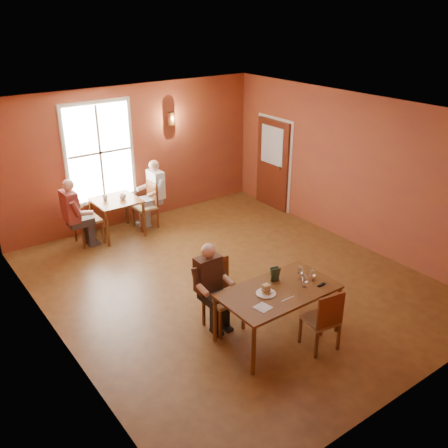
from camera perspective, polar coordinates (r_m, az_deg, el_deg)
ground at (r=8.90m, az=0.76°, el=-6.61°), size 6.00×7.00×0.01m
wall_back at (r=11.09m, az=-10.21°, el=7.76°), size 6.00×0.04×3.00m
wall_front at (r=6.11m, az=21.12°, el=-7.58°), size 6.00×0.04×3.00m
wall_left at (r=7.02m, az=-19.20°, el=-3.07°), size 0.04×7.00×3.00m
wall_right at (r=10.23m, az=14.46°, el=5.99°), size 0.04×7.00×3.00m
ceiling at (r=7.81m, az=0.89°, el=12.68°), size 6.00×7.00×0.04m
window at (r=10.68m, az=-14.02°, el=7.91°), size 1.36×0.10×1.96m
door at (r=11.83m, az=5.54°, el=6.78°), size 0.12×1.04×2.10m
wall_sconce at (r=11.24m, az=-6.06°, el=11.90°), size 0.16×0.16×0.28m
main_table at (r=7.41m, az=6.13°, el=-10.12°), size 1.69×0.95×0.79m
chair_diner_main at (r=7.48m, az=-0.06°, el=-8.31°), size 0.47×0.47×1.07m
diner_main at (r=7.40m, az=0.07°, el=-7.69°), size 0.52×0.52×1.29m
chair_empty at (r=7.25m, az=10.98°, el=-10.52°), size 0.49×0.49×0.96m
plate_food at (r=7.07m, az=4.81°, el=-7.86°), size 0.34×0.34×0.04m
sandwich at (r=7.07m, az=4.83°, el=-7.47°), size 0.10×0.09×0.12m
goblet_a at (r=7.47m, az=8.71°, el=-5.45°), size 0.08×0.08×0.21m
goblet_b at (r=7.45m, az=10.12°, el=-5.69°), size 0.10×0.10×0.20m
goblet_c at (r=7.27m, az=9.22°, el=-6.42°), size 0.08×0.08×0.20m
menu_stand at (r=7.35m, az=5.86°, el=-5.72°), size 0.14×0.09×0.22m
knife at (r=7.01m, az=7.32°, el=-8.45°), size 0.22×0.02×0.00m
napkin at (r=6.79m, az=4.46°, el=-9.49°), size 0.23×0.23×0.01m
sunglasses at (r=7.39m, az=11.06°, el=-6.83°), size 0.14×0.06×0.02m
second_table at (r=10.73m, az=-12.07°, el=0.77°), size 0.90×0.90×0.79m
chair_diner_white at (r=10.94m, az=-9.04°, el=2.06°), size 0.44×0.44×1.00m
diner_white at (r=10.88m, az=-8.97°, el=3.07°), size 0.56×0.56×1.39m
chair_diner_maroon at (r=10.46m, az=-15.35°, el=0.60°), size 0.47×0.47×1.06m
diner_maroon at (r=10.38m, az=-15.60°, el=1.46°), size 0.57×0.57×1.41m
cup_a at (r=10.54m, az=-11.50°, el=3.05°), size 0.15×0.15×0.11m
cup_b at (r=10.58m, az=-13.46°, el=2.95°), size 0.13×0.13×0.11m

